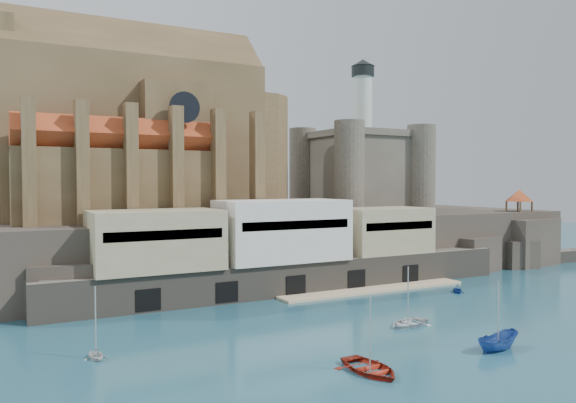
# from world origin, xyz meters

# --- Properties ---
(ground) EXTENTS (300.00, 300.00, 0.00)m
(ground) POSITION_xyz_m (0.00, 0.00, 0.00)
(ground) COLOR #1B4A5C
(ground) RESTS_ON ground
(promontory) EXTENTS (100.00, 36.00, 10.00)m
(promontory) POSITION_xyz_m (-0.19, 39.37, 4.92)
(promontory) COLOR #2B2520
(promontory) RESTS_ON ground
(quay) EXTENTS (70.00, 12.00, 13.05)m
(quay) POSITION_xyz_m (-10.19, 23.07, 6.07)
(quay) COLOR #635B4F
(quay) RESTS_ON ground
(church) EXTENTS (47.00, 25.93, 30.51)m
(church) POSITION_xyz_m (-24.13, 41.85, 22.13)
(church) COLOR brown
(church) RESTS_ON promontory
(castle_keep) EXTENTS (21.20, 21.20, 29.30)m
(castle_keep) POSITION_xyz_m (16.08, 41.08, 18.31)
(castle_keep) COLOR #4B453B
(castle_keep) RESTS_ON promontory
(rock_outcrop) EXTENTS (14.50, 10.50, 8.70)m
(rock_outcrop) POSITION_xyz_m (42.00, 25.84, 4.02)
(rock_outcrop) COLOR #2B2520
(rock_outcrop) RESTS_ON ground
(pavilion) EXTENTS (6.40, 6.40, 5.40)m
(pavilion) POSITION_xyz_m (42.00, 26.00, 12.73)
(pavilion) COLOR brown
(pavilion) RESTS_ON rock_outcrop
(boat_0) EXTENTS (4.47, 1.31, 6.26)m
(boat_0) POSITION_xyz_m (-19.32, -9.65, 0.00)
(boat_0) COLOR maroon
(boat_0) RESTS_ON ground
(boat_2) EXTENTS (2.21, 2.17, 5.20)m
(boat_2) POSITION_xyz_m (-5.29, -10.41, 0.00)
(boat_2) COLOR #244895
(boat_2) RESTS_ON ground
(boat_4) EXTENTS (2.60, 1.83, 2.77)m
(boat_4) POSITION_xyz_m (-38.44, 4.59, 0.00)
(boat_4) COLOR silver
(boat_4) RESTS_ON ground
(boat_6) EXTENTS (2.05, 4.04, 5.44)m
(boat_6) POSITION_xyz_m (-6.67, 0.52, 0.00)
(boat_6) COLOR silver
(boat_6) RESTS_ON ground
(boat_7) EXTENTS (2.80, 2.55, 2.77)m
(boat_7) POSITION_xyz_m (11.48, 11.29, 0.00)
(boat_7) COLOR navy
(boat_7) RESTS_ON ground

